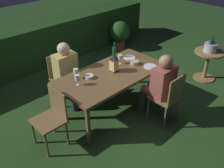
# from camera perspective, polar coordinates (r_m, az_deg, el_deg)

# --- Properties ---
(ground_plane) EXTENTS (16.00, 16.00, 0.00)m
(ground_plane) POSITION_cam_1_polar(r_m,az_deg,el_deg) (4.41, 0.00, -5.60)
(ground_plane) COLOR #26471E
(dining_table) EXTENTS (1.84, 0.93, 0.73)m
(dining_table) POSITION_cam_1_polar(r_m,az_deg,el_deg) (4.04, 0.00, 1.99)
(dining_table) COLOR brown
(dining_table) RESTS_ON ground
(chair_side_left_b) EXTENTS (0.42, 0.40, 0.87)m
(chair_side_left_b) POSITION_cam_1_polar(r_m,az_deg,el_deg) (3.96, 13.02, -2.79)
(chair_side_left_b) COLOR brown
(chair_side_left_b) RESTS_ON ground
(person_in_rust) EXTENTS (0.38, 0.47, 1.15)m
(person_in_rust) POSITION_cam_1_polar(r_m,az_deg,el_deg) (3.97, 10.98, 0.15)
(person_in_rust) COLOR #9E4C47
(person_in_rust) RESTS_ON ground
(chair_head_near) EXTENTS (0.40, 0.42, 0.87)m
(chair_head_near) POSITION_cam_1_polar(r_m,az_deg,el_deg) (3.58, -13.70, -7.21)
(chair_head_near) COLOR brown
(chair_head_near) RESTS_ON ground
(chair_side_right_a) EXTENTS (0.42, 0.40, 0.87)m
(chair_side_right_a) POSITION_cam_1_polar(r_m,az_deg,el_deg) (4.51, -11.42, 1.98)
(chair_side_right_a) COLOR brown
(chair_side_right_a) RESTS_ON ground
(person_in_mustard) EXTENTS (0.38, 0.47, 1.15)m
(person_in_mustard) POSITION_cam_1_polar(r_m,az_deg,el_deg) (4.29, -10.17, 2.80)
(person_in_mustard) COLOR tan
(person_in_mustard) RESTS_ON ground
(lantern_centerpiece) EXTENTS (0.15, 0.15, 0.27)m
(lantern_centerpiece) POSITION_cam_1_polar(r_m,az_deg,el_deg) (3.99, 0.44, 4.90)
(lantern_centerpiece) COLOR black
(lantern_centerpiece) RESTS_ON dining_table
(green_bottle_on_table) EXTENTS (0.07, 0.07, 0.29)m
(green_bottle_on_table) POSITION_cam_1_polar(r_m,az_deg,el_deg) (4.47, 0.53, 7.46)
(green_bottle_on_table) COLOR #195128
(green_bottle_on_table) RESTS_ON dining_table
(wine_glass_a) EXTENTS (0.08, 0.08, 0.17)m
(wine_glass_a) POSITION_cam_1_polar(r_m,az_deg,el_deg) (4.25, 1.86, 6.15)
(wine_glass_a) COLOR silver
(wine_glass_a) RESTS_ON dining_table
(wine_glass_b) EXTENTS (0.08, 0.08, 0.17)m
(wine_glass_b) POSITION_cam_1_polar(r_m,az_deg,el_deg) (3.84, -8.37, 2.80)
(wine_glass_b) COLOR silver
(wine_glass_b) RESTS_ON dining_table
(wine_glass_c) EXTENTS (0.08, 0.08, 0.17)m
(wine_glass_c) POSITION_cam_1_polar(r_m,az_deg,el_deg) (3.67, -8.06, 1.37)
(wine_glass_c) COLOR silver
(wine_glass_c) RESTS_ON dining_table
(plate_a) EXTENTS (0.21, 0.21, 0.01)m
(plate_a) POSITION_cam_1_polar(r_m,az_deg,el_deg) (4.50, 4.07, 6.11)
(plate_a) COLOR white
(plate_a) RESTS_ON dining_table
(plate_b) EXTENTS (0.23, 0.23, 0.01)m
(plate_b) POSITION_cam_1_polar(r_m,az_deg,el_deg) (4.23, 8.89, 4.02)
(plate_b) COLOR silver
(plate_b) RESTS_ON dining_table
(bowl_olives) EXTENTS (0.14, 0.14, 0.05)m
(bowl_olives) POSITION_cam_1_polar(r_m,az_deg,el_deg) (3.87, -5.32, 1.74)
(bowl_olives) COLOR silver
(bowl_olives) RESTS_ON dining_table
(bowl_bread) EXTENTS (0.15, 0.15, 0.06)m
(bowl_bread) POSITION_cam_1_polar(r_m,az_deg,el_deg) (4.29, 5.26, 5.02)
(bowl_bread) COLOR #BCAD8E
(bowl_bread) RESTS_ON dining_table
(side_table) EXTENTS (0.58, 0.58, 0.63)m
(side_table) POSITION_cam_1_polar(r_m,az_deg,el_deg) (5.45, 21.28, 5.09)
(side_table) COLOR #937047
(side_table) RESTS_ON ground
(ice_bucket) EXTENTS (0.26, 0.26, 0.34)m
(ice_bucket) POSITION_cam_1_polar(r_m,az_deg,el_deg) (5.33, 21.92, 8.03)
(ice_bucket) COLOR #B2B7BF
(ice_bucket) RESTS_ON side_table
(hedge_backdrop) EXTENTS (6.30, 0.69, 0.95)m
(hedge_backdrop) POSITION_cam_1_polar(r_m,az_deg,el_deg) (5.95, -16.74, 8.73)
(hedge_backdrop) COLOR #1E4219
(hedge_backdrop) RESTS_ON ground
(potted_plant_by_hedge) EXTENTS (0.54, 0.54, 0.73)m
(potted_plant_by_hedge) POSITION_cam_1_polar(r_m,az_deg,el_deg) (6.53, 1.87, 11.70)
(potted_plant_by_hedge) COLOR #9E5133
(potted_plant_by_hedge) RESTS_ON ground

